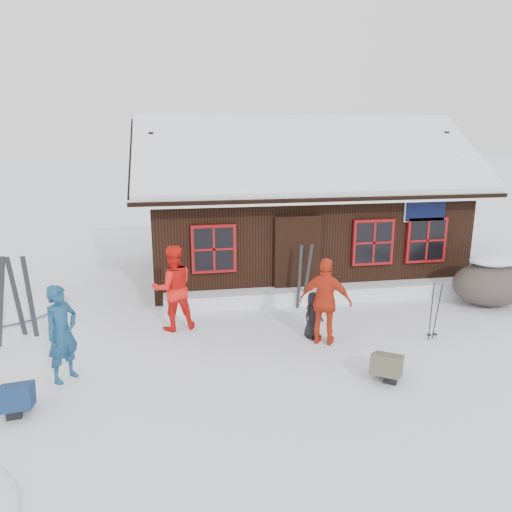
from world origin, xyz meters
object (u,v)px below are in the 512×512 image
(skier_orange_left, at_px, (173,288))
(backpack_blue, at_px, (16,402))
(skier_orange_right, at_px, (326,302))
(boulder, at_px, (492,282))
(ski_poles, at_px, (434,312))
(backpack_olive, at_px, (386,369))
(skier_crouched, at_px, (313,315))
(skier_teal, at_px, (62,333))

(skier_orange_left, height_order, backpack_blue, skier_orange_left)
(skier_orange_right, bearing_deg, boulder, -134.27)
(skier_orange_left, relative_size, ski_poles, 1.51)
(boulder, bearing_deg, backpack_blue, -162.97)
(ski_poles, bearing_deg, boulder, 34.05)
(backpack_blue, distance_m, backpack_olive, 5.80)
(backpack_olive, bearing_deg, skier_orange_right, 145.24)
(skier_orange_left, distance_m, backpack_olive, 4.49)
(skier_orange_left, relative_size, backpack_olive, 2.87)
(skier_orange_left, xyz_separation_m, skier_orange_right, (2.86, -1.24, -0.04))
(ski_poles, xyz_separation_m, backpack_olive, (-1.59, -1.38, -0.38))
(skier_orange_left, distance_m, skier_crouched, 2.90)
(skier_teal, relative_size, backpack_olive, 2.65)
(skier_teal, bearing_deg, skier_orange_right, -43.69)
(skier_crouched, relative_size, backpack_blue, 1.53)
(skier_orange_right, xyz_separation_m, backpack_olive, (0.60, -1.54, -0.69))
(skier_teal, height_order, backpack_olive, skier_teal)
(skier_teal, distance_m, skier_crouched, 4.65)
(boulder, distance_m, ski_poles, 2.81)
(backpack_blue, bearing_deg, skier_teal, 52.54)
(skier_orange_left, xyz_separation_m, backpack_blue, (-2.34, -2.79, -0.72))
(ski_poles, bearing_deg, backpack_blue, -169.25)
(skier_orange_right, relative_size, backpack_olive, 2.75)
(boulder, xyz_separation_m, backpack_olive, (-3.92, -2.96, -0.38))
(skier_teal, bearing_deg, backpack_blue, -171.27)
(skier_orange_right, distance_m, boulder, 4.74)
(skier_teal, bearing_deg, ski_poles, -47.42)
(skier_teal, distance_m, backpack_olive, 5.39)
(skier_orange_left, relative_size, boulder, 0.97)
(boulder, relative_size, backpack_blue, 2.98)
(ski_poles, bearing_deg, skier_teal, -175.96)
(skier_teal, height_order, skier_crouched, skier_teal)
(boulder, height_order, backpack_olive, boulder)
(skier_orange_right, height_order, ski_poles, skier_orange_right)
(skier_crouched, distance_m, backpack_blue, 5.40)
(backpack_blue, bearing_deg, skier_crouched, 12.56)
(skier_crouched, bearing_deg, backpack_olive, -98.84)
(boulder, bearing_deg, skier_crouched, -166.56)
(skier_teal, xyz_separation_m, skier_crouched, (4.53, 0.95, -0.35))
(skier_orange_left, distance_m, ski_poles, 5.25)
(skier_orange_right, distance_m, backpack_blue, 5.48)
(skier_crouched, relative_size, ski_poles, 0.81)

